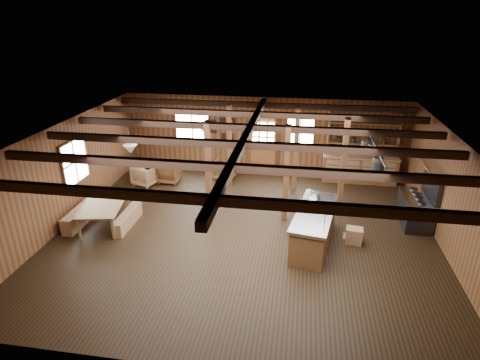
# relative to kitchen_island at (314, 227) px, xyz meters

# --- Properties ---
(room) EXTENTS (10.04, 9.04, 2.84)m
(room) POSITION_rel_kitchen_island_xyz_m (-1.80, 0.18, 0.92)
(room) COLOR black
(room) RESTS_ON ground
(ceiling_joists) EXTENTS (9.80, 8.82, 0.18)m
(ceiling_joists) POSITION_rel_kitchen_island_xyz_m (-1.80, 0.35, 2.20)
(ceiling_joists) COLOR black
(ceiling_joists) RESTS_ON ceiling
(timber_posts) EXTENTS (3.95, 2.35, 2.80)m
(timber_posts) POSITION_rel_kitchen_island_xyz_m (-1.28, 2.26, 0.92)
(timber_posts) COLOR #492D14
(timber_posts) RESTS_ON floor
(back_door) EXTENTS (1.02, 0.08, 2.15)m
(back_door) POSITION_rel_kitchen_island_xyz_m (-1.80, 4.63, 0.40)
(back_door) COLOR brown
(back_door) RESTS_ON floor
(window_back_left) EXTENTS (1.32, 0.06, 1.32)m
(window_back_left) POSITION_rel_kitchen_island_xyz_m (-4.40, 4.64, 1.12)
(window_back_left) COLOR white
(window_back_left) RESTS_ON wall_back
(window_back_right) EXTENTS (1.02, 0.06, 1.32)m
(window_back_right) POSITION_rel_kitchen_island_xyz_m (-0.50, 4.64, 1.12)
(window_back_right) COLOR white
(window_back_right) RESTS_ON wall_back
(window_left) EXTENTS (0.14, 1.24, 1.32)m
(window_left) POSITION_rel_kitchen_island_xyz_m (-6.76, 0.68, 1.12)
(window_left) COLOR white
(window_left) RESTS_ON wall_back
(notice_boards) EXTENTS (1.08, 0.03, 0.90)m
(notice_boards) POSITION_rel_kitchen_island_xyz_m (-3.30, 4.63, 1.16)
(notice_boards) COLOR silver
(notice_boards) RESTS_ON wall_back
(back_counter) EXTENTS (2.55, 0.60, 2.45)m
(back_counter) POSITION_rel_kitchen_island_xyz_m (1.60, 4.38, 0.12)
(back_counter) COLOR brown
(back_counter) RESTS_ON floor
(pendant_lamps) EXTENTS (1.86, 2.36, 0.66)m
(pendant_lamps) POSITION_rel_kitchen_island_xyz_m (-4.05, 1.18, 1.77)
(pendant_lamps) COLOR #313134
(pendant_lamps) RESTS_ON ceiling
(pot_rack) EXTENTS (0.38, 3.00, 0.45)m
(pot_rack) POSITION_rel_kitchen_island_xyz_m (1.32, 0.51, 1.82)
(pot_rack) COLOR #313134
(pot_rack) RESTS_ON ceiling
(kitchen_island) EXTENTS (1.30, 2.61, 1.20)m
(kitchen_island) POSITION_rel_kitchen_island_xyz_m (0.00, 0.00, 0.00)
(kitchen_island) COLOR brown
(kitchen_island) RESTS_ON floor
(step_stool) EXTENTS (0.51, 0.40, 0.42)m
(step_stool) POSITION_rel_kitchen_island_xyz_m (1.03, 0.18, -0.27)
(step_stool) COLOR #9A6A46
(step_stool) RESTS_ON floor
(commercial_range) EXTENTS (0.77, 1.45, 1.79)m
(commercial_range) POSITION_rel_kitchen_island_xyz_m (2.85, 1.51, 0.12)
(commercial_range) COLOR #313134
(commercial_range) RESTS_ON floor
(dining_table) EXTENTS (1.40, 2.07, 0.67)m
(dining_table) POSITION_rel_kitchen_island_xyz_m (-5.70, 0.13, -0.14)
(dining_table) COLOR olive
(dining_table) RESTS_ON floor
(bench_wall) EXTENTS (0.32, 1.68, 0.46)m
(bench_wall) POSITION_rel_kitchen_island_xyz_m (-6.45, 0.13, -0.25)
(bench_wall) COLOR #9A6A46
(bench_wall) RESTS_ON floor
(bench_aisle) EXTENTS (0.27, 1.45, 0.40)m
(bench_aisle) POSITION_rel_kitchen_island_xyz_m (-5.09, 0.13, -0.28)
(bench_aisle) COLOR #9A6A46
(bench_aisle) RESTS_ON floor
(armchair_a) EXTENTS (0.75, 0.77, 0.68)m
(armchair_a) POSITION_rel_kitchen_island_xyz_m (-4.94, 3.32, -0.14)
(armchair_a) COLOR brown
(armchair_a) RESTS_ON floor
(armchair_b) EXTENTS (0.81, 0.83, 0.66)m
(armchair_b) POSITION_rel_kitchen_island_xyz_m (-3.08, 3.97, -0.15)
(armchair_b) COLOR brown
(armchair_b) RESTS_ON floor
(armchair_c) EXTENTS (0.94, 0.96, 0.69)m
(armchair_c) POSITION_rel_kitchen_island_xyz_m (-5.66, 2.98, -0.13)
(armchair_c) COLOR #986D45
(armchair_c) RESTS_ON floor
(counter_pot) EXTENTS (0.27, 0.27, 0.16)m
(counter_pot) POSITION_rel_kitchen_island_xyz_m (0.01, 0.75, 0.54)
(counter_pot) COLOR silver
(counter_pot) RESTS_ON kitchen_island
(bowl) EXTENTS (0.34, 0.34, 0.07)m
(bowl) POSITION_rel_kitchen_island_xyz_m (-0.08, 0.53, 0.49)
(bowl) COLOR silver
(bowl) RESTS_ON kitchen_island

